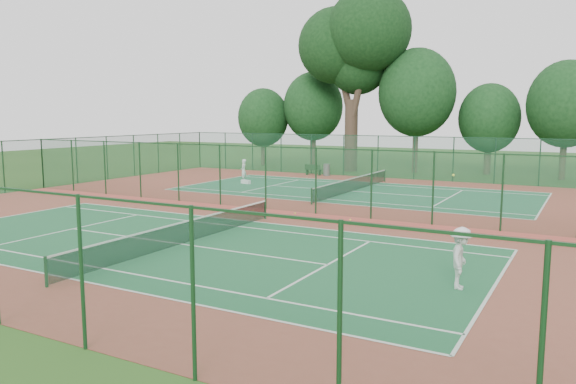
% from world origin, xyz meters
% --- Properties ---
extents(ground, '(120.00, 120.00, 0.00)m').
position_xyz_m(ground, '(0.00, 0.00, 0.00)').
color(ground, '#254B17').
rests_on(ground, ground).
extents(red_pad, '(40.00, 36.00, 0.01)m').
position_xyz_m(red_pad, '(0.00, 0.00, 0.01)').
color(red_pad, '#94372D').
rests_on(red_pad, ground).
extents(court_near, '(23.77, 10.97, 0.01)m').
position_xyz_m(court_near, '(0.00, -9.00, 0.01)').
color(court_near, '#1C5932').
rests_on(court_near, red_pad).
extents(court_far, '(23.77, 10.97, 0.01)m').
position_xyz_m(court_far, '(0.00, 9.00, 0.01)').
color(court_far, '#1E5F3D').
rests_on(court_far, red_pad).
extents(fence_north, '(40.00, 0.09, 3.50)m').
position_xyz_m(fence_north, '(0.00, 18.00, 1.76)').
color(fence_north, '#1B5235').
rests_on(fence_north, ground).
extents(fence_west, '(0.09, 36.00, 3.50)m').
position_xyz_m(fence_west, '(-20.00, 0.00, 1.76)').
color(fence_west, '#18482B').
rests_on(fence_west, ground).
extents(fence_divider, '(40.00, 0.09, 3.50)m').
position_xyz_m(fence_divider, '(0.00, 0.00, 1.76)').
color(fence_divider, '#184928').
rests_on(fence_divider, ground).
extents(tennis_net_near, '(0.10, 12.90, 0.97)m').
position_xyz_m(tennis_net_near, '(0.00, -9.00, 0.54)').
color(tennis_net_near, '#14391B').
rests_on(tennis_net_near, ground).
extents(tennis_net_far, '(0.10, 12.90, 0.97)m').
position_xyz_m(tennis_net_far, '(0.00, 9.00, 0.54)').
color(tennis_net_far, '#14371B').
rests_on(tennis_net_far, ground).
extents(player_near, '(0.82, 1.28, 1.87)m').
position_xyz_m(player_near, '(11.01, -9.54, 0.96)').
color(player_near, silver).
rests_on(player_near, court_near).
extents(player_far, '(0.63, 0.75, 1.75)m').
position_xyz_m(player_far, '(-9.57, 9.97, 0.90)').
color(player_far, white).
rests_on(player_far, court_far).
extents(trash_bin, '(0.64, 0.64, 1.02)m').
position_xyz_m(trash_bin, '(-5.77, 17.06, 0.52)').
color(trash_bin, slate).
rests_on(trash_bin, red_pad).
extents(bench, '(1.48, 0.44, 0.91)m').
position_xyz_m(bench, '(-7.02, 16.98, 0.48)').
color(bench, black).
rests_on(bench, red_pad).
extents(kit_bag, '(0.83, 0.47, 0.30)m').
position_xyz_m(kit_bag, '(-8.76, 9.04, 0.16)').
color(kit_bag, silver).
rests_on(kit_bag, red_pad).
extents(stray_ball_a, '(0.07, 0.07, 0.07)m').
position_xyz_m(stray_ball_a, '(0.64, -0.63, 0.05)').
color(stray_ball_a, '#CDF338').
rests_on(stray_ball_a, red_pad).
extents(stray_ball_b, '(0.08, 0.08, 0.08)m').
position_xyz_m(stray_ball_b, '(3.88, -0.91, 0.05)').
color(stray_ball_b, '#DAF238').
rests_on(stray_ball_b, red_pad).
extents(stray_ball_c, '(0.07, 0.07, 0.07)m').
position_xyz_m(stray_ball_c, '(-1.78, -0.93, 0.05)').
color(stray_ball_c, yellow).
rests_on(stray_ball_c, red_pad).
extents(big_tree, '(10.61, 7.77, 16.30)m').
position_xyz_m(big_tree, '(-5.47, 22.16, 11.54)').
color(big_tree, '#33251C').
rests_on(big_tree, ground).
extents(evergreen_row, '(39.00, 5.00, 12.00)m').
position_xyz_m(evergreen_row, '(0.50, 24.25, 0.00)').
color(evergreen_row, black).
rests_on(evergreen_row, ground).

